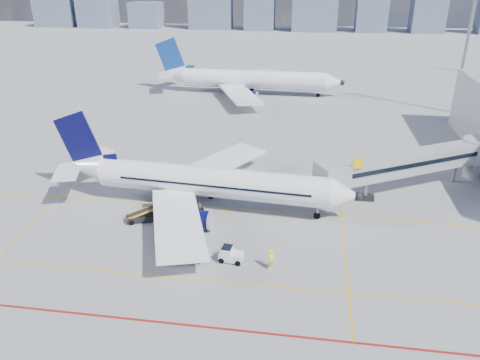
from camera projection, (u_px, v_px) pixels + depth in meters
The scene contains 11 objects.
ground at pixel (206, 244), 47.98m from camera, with size 420.00×420.00×0.00m, color gray.
apron_markings at pixel (191, 265), 44.53m from camera, with size 90.00×35.12×0.01m.
jet_bridge at pixel (418, 162), 58.51m from camera, with size 23.55×15.78×6.30m.
floodlight_mast_ne at pixel (467, 42), 86.86m from camera, with size 3.20×0.61×25.45m.
distant_skyline at pixel (281, 3), 215.27m from camera, with size 248.69×15.53×30.43m.
main_aircraft at pixel (199, 181), 54.41m from camera, with size 36.44×31.72×10.77m.
second_aircraft at pixel (246, 79), 105.30m from camera, with size 42.82×37.30×12.48m.
baggage_tug at pixel (230, 254), 44.86m from camera, with size 2.38×1.60×1.56m.
cargo_dolly at pixel (185, 251), 44.81m from camera, with size 3.77×2.33×1.92m.
belt_loader at pixel (146, 216), 52.31m from camera, with size 5.61×3.39×2.31m.
ramp_worker at pixel (271, 259), 43.64m from camera, with size 0.74×0.48×2.02m, color #EAF319.
Camera 1 is at (9.57, -40.10, 25.65)m, focal length 35.00 mm.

